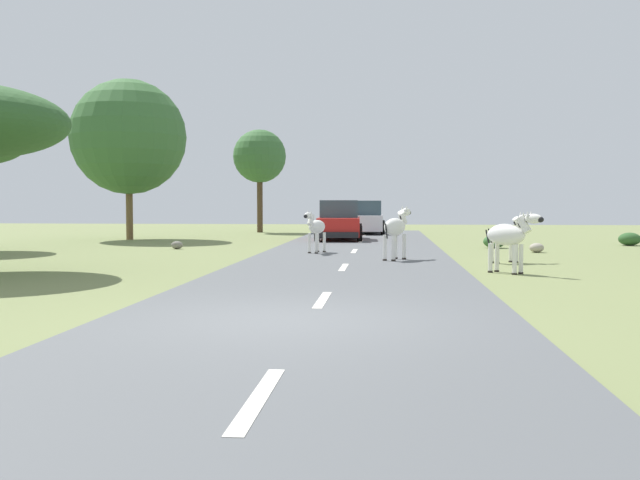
{
  "coord_description": "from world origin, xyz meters",
  "views": [
    {
      "loc": [
        1.36,
        -9.75,
        1.69
      ],
      "look_at": [
        -0.18,
        6.8,
        0.8
      ],
      "focal_mm": 39.62,
      "sensor_mm": 36.0,
      "label": 1
    }
  ],
  "objects_px": {
    "zebra_4": "(396,228)",
    "tree_0": "(260,157)",
    "car_0": "(366,218)",
    "zebra_2": "(507,233)",
    "rock_0": "(177,245)",
    "zebra_0": "(316,228)",
    "bush_2": "(630,239)",
    "rock_1": "(537,248)",
    "tree_1": "(128,137)",
    "zebra_3": "(509,236)",
    "car_1": "(339,222)",
    "bush_0": "(494,241)"
  },
  "relations": [
    {
      "from": "zebra_4",
      "to": "tree_0",
      "type": "bearing_deg",
      "value": 137.32
    },
    {
      "from": "car_0",
      "to": "tree_0",
      "type": "xyz_separation_m",
      "value": [
        -6.05,
        2.1,
        3.43
      ]
    },
    {
      "from": "zebra_2",
      "to": "rock_0",
      "type": "distance_m",
      "value": 12.01
    },
    {
      "from": "zebra_0",
      "to": "bush_2",
      "type": "bearing_deg",
      "value": -134.42
    },
    {
      "from": "zebra_2",
      "to": "rock_1",
      "type": "relative_size",
      "value": 2.96
    },
    {
      "from": "car_0",
      "to": "tree_1",
      "type": "bearing_deg",
      "value": -150.02
    },
    {
      "from": "zebra_3",
      "to": "bush_2",
      "type": "height_order",
      "value": "zebra_3"
    },
    {
      "from": "zebra_4",
      "to": "rock_1",
      "type": "distance_m",
      "value": 6.38
    },
    {
      "from": "car_1",
      "to": "rock_0",
      "type": "height_order",
      "value": "car_1"
    },
    {
      "from": "tree_0",
      "to": "rock_0",
      "type": "distance_m",
      "value": 15.1
    },
    {
      "from": "bush_0",
      "to": "tree_1",
      "type": "bearing_deg",
      "value": 163.69
    },
    {
      "from": "car_0",
      "to": "rock_1",
      "type": "bearing_deg",
      "value": -65.12
    },
    {
      "from": "bush_0",
      "to": "bush_2",
      "type": "bearing_deg",
      "value": 20.17
    },
    {
      "from": "car_0",
      "to": "tree_0",
      "type": "height_order",
      "value": "tree_0"
    },
    {
      "from": "bush_2",
      "to": "tree_0",
      "type": "bearing_deg",
      "value": 146.9
    },
    {
      "from": "zebra_0",
      "to": "car_1",
      "type": "height_order",
      "value": "car_1"
    },
    {
      "from": "zebra_0",
      "to": "car_0",
      "type": "bearing_deg",
      "value": -75.42
    },
    {
      "from": "tree_0",
      "to": "bush_2",
      "type": "relative_size",
      "value": 6.8
    },
    {
      "from": "zebra_0",
      "to": "zebra_2",
      "type": "bearing_deg",
      "value": 173.54
    },
    {
      "from": "zebra_4",
      "to": "zebra_0",
      "type": "bearing_deg",
      "value": 161.21
    },
    {
      "from": "zebra_4",
      "to": "bush_2",
      "type": "height_order",
      "value": "zebra_4"
    },
    {
      "from": "zebra_0",
      "to": "zebra_3",
      "type": "distance_m",
      "value": 7.75
    },
    {
      "from": "rock_0",
      "to": "rock_1",
      "type": "bearing_deg",
      "value": -2.81
    },
    {
      "from": "zebra_2",
      "to": "car_0",
      "type": "bearing_deg",
      "value": 165.74
    },
    {
      "from": "tree_1",
      "to": "bush_0",
      "type": "relative_size",
      "value": 8.91
    },
    {
      "from": "zebra_4",
      "to": "zebra_3",
      "type": "bearing_deg",
      "value": -24.47
    },
    {
      "from": "tree_0",
      "to": "tree_1",
      "type": "relative_size",
      "value": 0.8
    },
    {
      "from": "tree_1",
      "to": "rock_1",
      "type": "bearing_deg",
      "value": -22.19
    },
    {
      "from": "car_0",
      "to": "rock_1",
      "type": "relative_size",
      "value": 9.09
    },
    {
      "from": "car_0",
      "to": "bush_2",
      "type": "height_order",
      "value": "car_0"
    },
    {
      "from": "bush_0",
      "to": "tree_0",
      "type": "bearing_deg",
      "value": 130.82
    },
    {
      "from": "tree_0",
      "to": "rock_0",
      "type": "xyz_separation_m",
      "value": [
        -0.45,
        -14.51,
        -4.13
      ]
    },
    {
      "from": "zebra_2",
      "to": "tree_1",
      "type": "bearing_deg",
      "value": -155.14
    },
    {
      "from": "zebra_3",
      "to": "bush_0",
      "type": "relative_size",
      "value": 1.84
    },
    {
      "from": "zebra_3",
      "to": "tree_0",
      "type": "xyz_separation_m",
      "value": [
        -10.03,
        22.47,
        3.39
      ]
    },
    {
      "from": "bush_2",
      "to": "zebra_0",
      "type": "bearing_deg",
      "value": -153.69
    },
    {
      "from": "zebra_2",
      "to": "car_1",
      "type": "xyz_separation_m",
      "value": [
        -5.43,
        11.07,
        0.0
      ]
    },
    {
      "from": "tree_0",
      "to": "zebra_4",
      "type": "bearing_deg",
      "value": -68.96
    },
    {
      "from": "zebra_3",
      "to": "car_1",
      "type": "bearing_deg",
      "value": -116.67
    },
    {
      "from": "bush_2",
      "to": "rock_0",
      "type": "height_order",
      "value": "bush_2"
    },
    {
      "from": "bush_0",
      "to": "zebra_3",
      "type": "bearing_deg",
      "value": -96.59
    },
    {
      "from": "zebra_3",
      "to": "bush_0",
      "type": "bearing_deg",
      "value": -142.65
    },
    {
      "from": "rock_0",
      "to": "rock_1",
      "type": "relative_size",
      "value": 0.9
    },
    {
      "from": "tree_1",
      "to": "bush_0",
      "type": "xyz_separation_m",
      "value": [
        15.66,
        -4.58,
        -4.41
      ]
    },
    {
      "from": "zebra_0",
      "to": "tree_0",
      "type": "height_order",
      "value": "tree_0"
    },
    {
      "from": "zebra_3",
      "to": "zebra_0",
      "type": "bearing_deg",
      "value": -94.17
    },
    {
      "from": "rock_0",
      "to": "rock_1",
      "type": "xyz_separation_m",
      "value": [
        12.65,
        -0.62,
        0.02
      ]
    },
    {
      "from": "zebra_0",
      "to": "tree_0",
      "type": "xyz_separation_m",
      "value": [
        -4.85,
        16.7,
        3.4
      ]
    },
    {
      "from": "zebra_4",
      "to": "tree_1",
      "type": "bearing_deg",
      "value": 163.73
    },
    {
      "from": "car_0",
      "to": "tree_0",
      "type": "relative_size",
      "value": 0.75
    }
  ]
}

